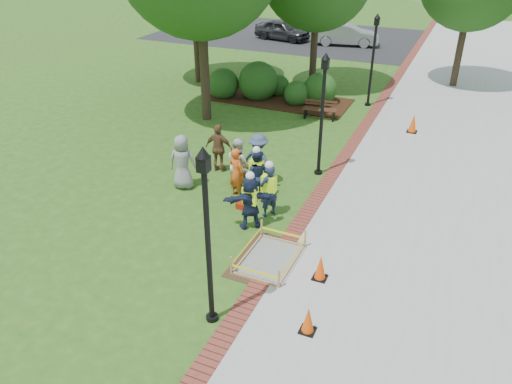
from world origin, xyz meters
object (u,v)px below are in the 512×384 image
at_px(cone_front, 308,320).
at_px(hivis_worker_a, 250,200).
at_px(bench_near, 250,181).
at_px(wet_concrete_pad, 270,253).
at_px(hivis_worker_c, 256,173).
at_px(hivis_worker_b, 269,189).
at_px(lamp_near, 207,227).

height_order(cone_front, hivis_worker_a, hivis_worker_a).
distance_m(bench_near, hivis_worker_a, 2.54).
distance_m(cone_front, hivis_worker_a, 4.47).
relative_size(wet_concrete_pad, hivis_worker_c, 1.28).
height_order(wet_concrete_pad, bench_near, bench_near).
bearing_deg(cone_front, wet_concrete_pad, 130.10).
relative_size(bench_near, cone_front, 2.09).
bearing_deg(hivis_worker_b, bench_near, 131.67).
height_order(bench_near, hivis_worker_b, hivis_worker_b).
bearing_deg(bench_near, hivis_worker_a, -65.56).
bearing_deg(bench_near, hivis_worker_c, -49.89).
relative_size(wet_concrete_pad, cone_front, 3.39).
bearing_deg(hivis_worker_b, hivis_worker_c, 132.73).
xyz_separation_m(bench_near, hivis_worker_b, (1.25, -1.40, 0.67)).
bearing_deg(hivis_worker_b, wet_concrete_pad, -67.00).
xyz_separation_m(hivis_worker_b, hivis_worker_c, (-0.76, 0.82, 0.00)).
distance_m(bench_near, lamp_near, 6.74).
bearing_deg(lamp_near, cone_front, 13.10).
relative_size(wet_concrete_pad, bench_near, 1.62).
xyz_separation_m(cone_front, hivis_worker_a, (-2.88, 3.37, 0.57)).
xyz_separation_m(cone_front, hivis_worker_c, (-3.41, 5.02, 0.57)).
relative_size(wet_concrete_pad, lamp_near, 0.55).
height_order(bench_near, hivis_worker_a, hivis_worker_a).
bearing_deg(hivis_worker_b, lamp_near, -83.32).
distance_m(wet_concrete_pad, hivis_worker_c, 3.45).
distance_m(wet_concrete_pad, bench_near, 4.13).
xyz_separation_m(wet_concrete_pad, lamp_near, (-0.35, -2.56, 2.25)).
height_order(wet_concrete_pad, hivis_worker_c, hivis_worker_c).
xyz_separation_m(wet_concrete_pad, hivis_worker_c, (-1.66, 2.95, 0.67)).
distance_m(lamp_near, hivis_worker_a, 4.24).
relative_size(bench_near, lamp_near, 0.34).
bearing_deg(cone_front, hivis_worker_a, 130.54).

